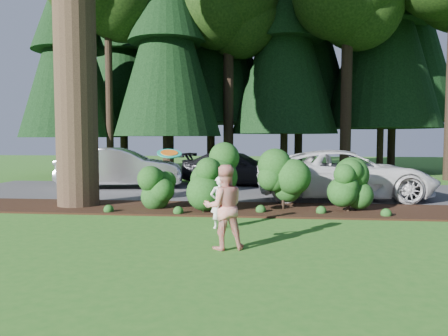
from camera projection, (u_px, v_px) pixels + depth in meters
name	position (u px, v px, depth m)	size (l,w,h in m)	color
ground	(214.00, 234.00, 9.49)	(80.00, 80.00, 0.00)	#27621C
mulch_bed	(228.00, 209.00, 12.71)	(16.00, 2.50, 0.05)	black
driveway	(238.00, 191.00, 16.93)	(22.00, 6.00, 0.03)	#38383A
shrub_row	(254.00, 183.00, 12.47)	(6.53, 1.60, 1.61)	#1A3F13
lily_cluster	(214.00, 197.00, 11.87)	(0.69, 0.09, 0.57)	#1A3F13
tree_wall	(254.00, 9.00, 25.05)	(25.66, 12.15, 17.09)	black
car_silver_wagon	(121.00, 168.00, 17.92)	(1.74, 5.00, 1.65)	silver
car_white_suv	(345.00, 174.00, 14.75)	(2.74, 5.94, 1.65)	silver
car_dark_suv	(236.00, 169.00, 19.19)	(1.99, 4.90, 1.42)	black
child	(219.00, 202.00, 10.09)	(0.44, 0.29, 1.22)	white
adult	(224.00, 207.00, 8.19)	(0.78, 0.61, 1.60)	red
frisbee	(169.00, 153.00, 10.15)	(0.59, 0.56, 0.26)	#1A907B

